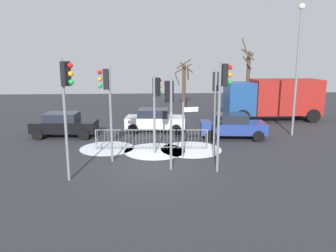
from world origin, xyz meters
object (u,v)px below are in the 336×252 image
at_px(car_white_mid, 155,120).
at_px(street_lamp, 298,58).
at_px(traffic_light_foreground_right, 216,94).
at_px(traffic_light_rear_right, 223,92).
at_px(direction_sign_post, 184,127).
at_px(car_blue_near, 232,125).
at_px(traffic_light_mid_right, 66,93).
at_px(bare_tree_left, 184,83).
at_px(bare_tree_centre, 248,76).
at_px(traffic_light_rear_left, 169,103).
at_px(traffic_light_foreground_left, 107,93).
at_px(traffic_light_mid_left, 156,97).
at_px(car_black_trailing, 64,124).
at_px(delivery_truck, 273,98).

relative_size(car_white_mid, street_lamp, 0.51).
bearing_deg(street_lamp, traffic_light_foreground_right, -145.10).
height_order(traffic_light_rear_right, direction_sign_post, traffic_light_rear_right).
xyz_separation_m(traffic_light_rear_right, street_lamp, (5.86, 6.21, 1.30)).
relative_size(traffic_light_rear_right, car_blue_near, 1.17).
xyz_separation_m(traffic_light_foreground_right, traffic_light_mid_right, (-6.23, -2.97, 0.39)).
height_order(bare_tree_left, bare_tree_centre, bare_tree_centre).
xyz_separation_m(traffic_light_rear_left, traffic_light_foreground_left, (-2.72, 1.16, 0.34)).
height_order(traffic_light_rear_left, car_blue_near, traffic_light_rear_left).
bearing_deg(car_white_mid, direction_sign_post, -72.35).
bearing_deg(traffic_light_mid_right, street_lamp, 151.61).
bearing_deg(street_lamp, direction_sign_post, -149.74).
height_order(car_white_mid, bare_tree_left, bare_tree_left).
bearing_deg(traffic_light_rear_right, car_white_mid, -173.64).
bearing_deg(traffic_light_mid_right, traffic_light_mid_left, 168.21).
relative_size(traffic_light_foreground_right, direction_sign_post, 1.55).
bearing_deg(traffic_light_foreground_right, car_blue_near, 74.83).
xyz_separation_m(traffic_light_rear_left, car_blue_near, (4.09, 5.27, -2.09)).
bearing_deg(traffic_light_foreground_left, car_black_trailing, 22.53).
height_order(direction_sign_post, car_white_mid, direction_sign_post).
xyz_separation_m(traffic_light_mid_right, car_blue_near, (8.00, 6.47, -2.68)).
distance_m(delivery_truck, street_lamp, 5.85).
relative_size(direction_sign_post, bare_tree_left, 0.59).
height_order(traffic_light_foreground_left, traffic_light_mid_right, traffic_light_mid_right).
xyz_separation_m(traffic_light_rear_left, direction_sign_post, (0.82, 1.55, -1.34)).
relative_size(car_blue_near, street_lamp, 0.51).
height_order(traffic_light_mid_left, car_blue_near, traffic_light_mid_left).
distance_m(traffic_light_foreground_left, traffic_light_mid_left, 2.61).
bearing_deg(traffic_light_rear_right, traffic_light_foreground_left, -120.50).
height_order(traffic_light_rear_right, bare_tree_left, traffic_light_rear_right).
distance_m(traffic_light_rear_right, bare_tree_centre, 19.95).
relative_size(traffic_light_foreground_left, car_black_trailing, 1.12).
bearing_deg(car_white_mid, car_blue_near, -19.49).
bearing_deg(traffic_light_foreground_left, traffic_light_foreground_right, -93.17).
relative_size(traffic_light_mid_right, direction_sign_post, 1.75).
xyz_separation_m(traffic_light_foreground_left, delivery_truck, (11.36, 9.60, -1.45)).
xyz_separation_m(traffic_light_rear_right, traffic_light_foreground_left, (-4.87, 1.63, -0.18)).
height_order(direction_sign_post, delivery_truck, delivery_truck).
xyz_separation_m(direction_sign_post, bare_tree_left, (1.71, 15.95, 0.80)).
bearing_deg(direction_sign_post, car_black_trailing, 133.57).
bearing_deg(traffic_light_mid_right, delivery_truck, 165.03).
xyz_separation_m(traffic_light_foreground_right, car_blue_near, (1.78, 3.51, -2.29)).
xyz_separation_m(traffic_light_mid_left, car_blue_near, (4.57, 2.81, -2.08)).
distance_m(traffic_light_foreground_left, direction_sign_post, 3.94).
bearing_deg(car_black_trailing, bare_tree_centre, 42.71).
bearing_deg(car_blue_near, traffic_light_rear_left, -122.28).
distance_m(traffic_light_mid_right, delivery_truck, 17.43).
distance_m(direction_sign_post, bare_tree_left, 16.06).
xyz_separation_m(traffic_light_foreground_left, bare_tree_left, (5.25, 16.33, -0.87)).
bearing_deg(car_white_mid, traffic_light_foreground_right, -58.41).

